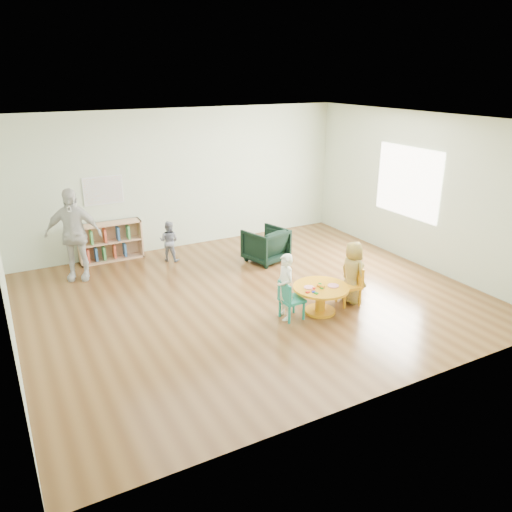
# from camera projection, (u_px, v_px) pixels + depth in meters

# --- Properties ---
(room) EXTENTS (7.10, 7.00, 2.80)m
(room) POSITION_uv_depth(u_px,v_px,m) (253.00, 183.00, 7.47)
(room) COLOR brown
(room) RESTS_ON ground
(activity_table) EXTENTS (0.85, 0.85, 0.47)m
(activity_table) POSITION_uv_depth(u_px,v_px,m) (321.00, 294.00, 7.53)
(activity_table) COLOR orange
(activity_table) RESTS_ON ground
(kid_chair_left) EXTENTS (0.33, 0.33, 0.59)m
(kid_chair_left) POSITION_uv_depth(u_px,v_px,m) (290.00, 299.00, 7.32)
(kid_chair_left) COLOR #177F6E
(kid_chair_left) RESTS_ON ground
(kid_chair_right) EXTENTS (0.39, 0.39, 0.62)m
(kid_chair_right) POSITION_uv_depth(u_px,v_px,m) (352.00, 284.00, 7.81)
(kid_chair_right) COLOR orange
(kid_chair_right) RESTS_ON ground
(bookshelf) EXTENTS (1.20, 0.30, 0.75)m
(bookshelf) POSITION_uv_depth(u_px,v_px,m) (109.00, 242.00, 9.63)
(bookshelf) COLOR tan
(bookshelf) RESTS_ON ground
(alphabet_poster) EXTENTS (0.74, 0.01, 0.54)m
(alphabet_poster) POSITION_uv_depth(u_px,v_px,m) (103.00, 190.00, 9.40)
(alphabet_poster) COLOR white
(alphabet_poster) RESTS_ON ground
(armchair) EXTENTS (0.87, 0.88, 0.65)m
(armchair) POSITION_uv_depth(u_px,v_px,m) (266.00, 245.00, 9.57)
(armchair) COLOR black
(armchair) RESTS_ON ground
(child_left) EXTENTS (0.27, 0.39, 1.01)m
(child_left) POSITION_uv_depth(u_px,v_px,m) (285.00, 287.00, 7.29)
(child_left) COLOR white
(child_left) RESTS_ON ground
(child_right) EXTENTS (0.36, 0.52, 1.00)m
(child_right) POSITION_uv_depth(u_px,v_px,m) (353.00, 272.00, 7.81)
(child_right) COLOR yellow
(child_right) RESTS_ON ground
(toddler) EXTENTS (0.49, 0.48, 0.79)m
(toddler) POSITION_uv_depth(u_px,v_px,m) (169.00, 241.00, 9.58)
(toddler) COLOR #19223E
(toddler) RESTS_ON ground
(adult_caretaker) EXTENTS (1.03, 0.73, 1.63)m
(adult_caretaker) POSITION_uv_depth(u_px,v_px,m) (73.00, 235.00, 8.60)
(adult_caretaker) COLOR silver
(adult_caretaker) RESTS_ON ground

